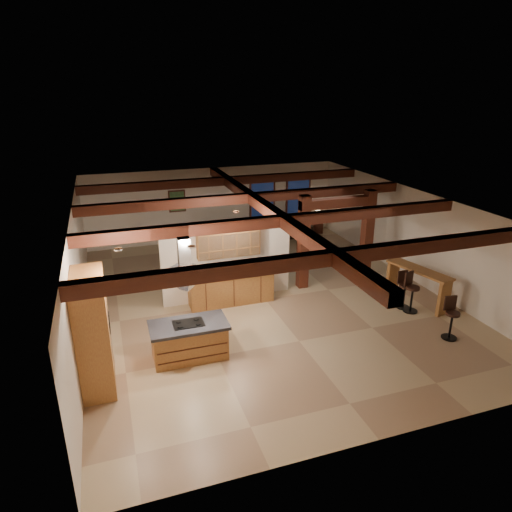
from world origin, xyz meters
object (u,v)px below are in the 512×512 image
Objects in this scene: kitchen_island at (189,340)px; dining_table at (220,262)px; bar_counter at (418,280)px; sofa at (286,229)px.

kitchen_island is 5.35m from dining_table.
bar_counter is (4.71, -4.25, 0.42)m from dining_table.
dining_table is at bearing 31.18° from sofa.
dining_table is (2.01, 4.95, -0.15)m from kitchen_island.
bar_counter is at bearing -43.90° from dining_table.
bar_counter is (1.26, -6.87, 0.38)m from sofa.
dining_table is at bearing 137.96° from bar_counter.
kitchen_island is at bearing -113.97° from dining_table.
kitchen_island is at bearing 48.14° from sofa.
bar_counter is at bearing 5.99° from kitchen_island.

